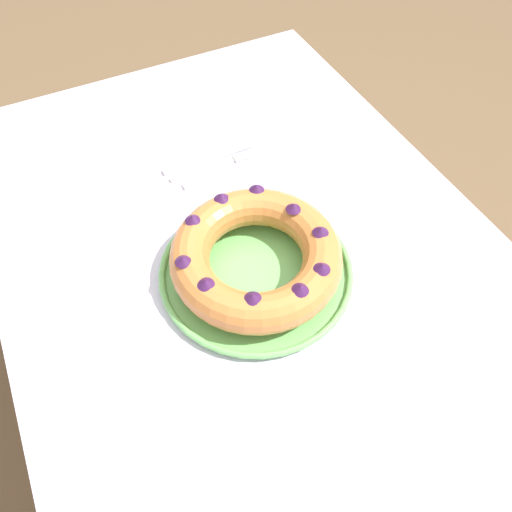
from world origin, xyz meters
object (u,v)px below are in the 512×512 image
object	(u,v)px
bundt_cake	(256,256)
fork	(222,164)
cake_knife	(218,176)
serving_dish	(256,271)
serving_knife	(204,160)

from	to	relation	value
bundt_cake	fork	world-z (taller)	bundt_cake
fork	cake_knife	bearing A→B (deg)	-36.28
bundt_cake	cake_knife	xyz separation A→B (m)	(-0.27, 0.04, -0.05)
bundt_cake	cake_knife	world-z (taller)	bundt_cake
fork	cake_knife	size ratio (longest dim) A/B	1.12
fork	serving_dish	bearing A→B (deg)	-9.75
bundt_cake	serving_dish	bearing A→B (deg)	18.74
bundt_cake	fork	bearing A→B (deg)	167.81
bundt_cake	fork	distance (m)	0.31
serving_dish	fork	bearing A→B (deg)	167.81
fork	serving_knife	world-z (taller)	serving_knife
serving_dish	bundt_cake	size ratio (longest dim) A/B	1.16
bundt_cake	cake_knife	distance (m)	0.27
serving_dish	fork	size ratio (longest dim) A/B	1.75
serving_knife	cake_knife	size ratio (longest dim) A/B	1.21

